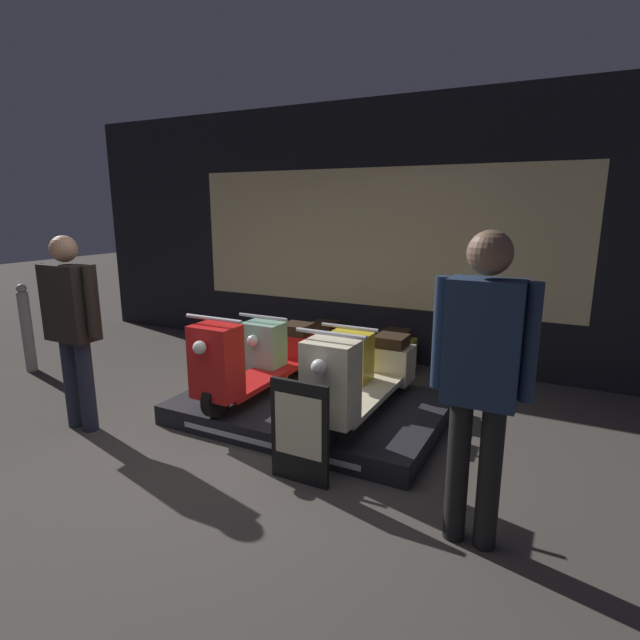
% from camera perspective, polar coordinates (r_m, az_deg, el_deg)
% --- Properties ---
extents(ground_plane, '(30.00, 30.00, 0.00)m').
position_cam_1_polar(ground_plane, '(4.03, -12.60, -16.36)').
color(ground_plane, '#423D38').
extents(shop_wall_back, '(9.10, 0.09, 3.20)m').
position_cam_1_polar(shop_wall_back, '(6.37, 5.97, 9.73)').
color(shop_wall_back, black).
rests_on(shop_wall_back, ground_plane).
extents(display_platform, '(2.38, 1.58, 0.18)m').
position_cam_1_polar(display_platform, '(4.75, -1.03, -10.08)').
color(display_platform, black).
rests_on(display_platform, ground_plane).
extents(scooter_display_left, '(0.56, 1.80, 0.87)m').
position_cam_1_polar(scooter_display_left, '(4.83, -7.00, -4.43)').
color(scooter_display_left, black).
rests_on(scooter_display_left, display_platform).
extents(scooter_display_right, '(0.56, 1.80, 0.87)m').
position_cam_1_polar(scooter_display_right, '(4.34, 4.89, -6.40)').
color(scooter_display_right, black).
rests_on(scooter_display_right, display_platform).
extents(scooter_backrow_0, '(0.56, 1.80, 0.87)m').
position_cam_1_polar(scooter_backrow_0, '(5.69, -2.86, -3.55)').
color(scooter_backrow_0, black).
rests_on(scooter_backrow_0, ground_plane).
extents(scooter_backrow_1, '(0.56, 1.80, 0.87)m').
position_cam_1_polar(scooter_backrow_1, '(5.30, 6.13, -4.88)').
color(scooter_backrow_1, black).
rests_on(scooter_backrow_1, ground_plane).
extents(person_left_browsing, '(0.60, 0.25, 1.71)m').
position_cam_1_polar(person_left_browsing, '(4.76, -26.54, 0.25)').
color(person_left_browsing, '#232838').
rests_on(person_left_browsing, ground_plane).
extents(person_right_browsing, '(0.56, 0.24, 1.83)m').
position_cam_1_polar(person_right_browsing, '(2.89, 17.95, -5.30)').
color(person_right_browsing, black).
rests_on(person_right_browsing, ground_plane).
extents(price_sign_board, '(0.45, 0.04, 0.77)m').
position_cam_1_polar(price_sign_board, '(3.62, -2.37, -12.70)').
color(price_sign_board, black).
rests_on(price_sign_board, ground_plane).
extents(street_bollard, '(0.13, 0.13, 1.06)m').
position_cam_1_polar(street_bollard, '(6.87, -30.51, -0.81)').
color(street_bollard, gray).
rests_on(street_bollard, ground_plane).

